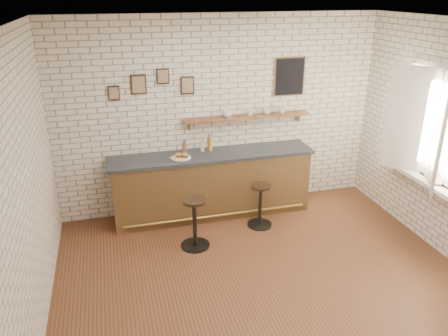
{
  "coord_description": "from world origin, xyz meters",
  "views": [
    {
      "loc": [
        -1.62,
        -4.28,
        3.32
      ],
      "look_at": [
        -0.24,
        0.9,
        1.1
      ],
      "focal_mm": 35.0,
      "sensor_mm": 36.0,
      "label": 1
    }
  ],
  "objects_px": {
    "bar_stool_left": "(195,221)",
    "shelf_cup_d": "(283,110)",
    "bitters_bottle_amber": "(209,144)",
    "sandwich_plate": "(181,158)",
    "book_lower": "(429,181)",
    "bitters_bottle_brown": "(184,148)",
    "bar_stool_right": "(260,204)",
    "bar_counter": "(212,184)",
    "condiment_bottle_yellow": "(210,146)",
    "shelf_cup_c": "(267,111)",
    "shelf_cup_a": "(227,114)",
    "shelf_cup_b": "(250,112)",
    "ciabatta_sandwich": "(182,155)",
    "bitters_bottle_white": "(202,146)",
    "book_upper": "(429,180)"
  },
  "relations": [
    {
      "from": "bar_stool_left",
      "to": "shelf_cup_d",
      "type": "relative_size",
      "value": 7.23
    },
    {
      "from": "bitters_bottle_amber",
      "to": "bar_stool_left",
      "type": "xyz_separation_m",
      "value": [
        -0.45,
        -1.01,
        -0.73
      ]
    },
    {
      "from": "sandwich_plate",
      "to": "bitters_bottle_amber",
      "type": "bearing_deg",
      "value": 24.18
    },
    {
      "from": "book_lower",
      "to": "bitters_bottle_brown",
      "type": "bearing_deg",
      "value": 162.47
    },
    {
      "from": "bar_stool_left",
      "to": "sandwich_plate",
      "type": "bearing_deg",
      "value": 91.61
    },
    {
      "from": "sandwich_plate",
      "to": "bar_stool_right",
      "type": "relative_size",
      "value": 0.42
    },
    {
      "from": "bar_counter",
      "to": "condiment_bottle_yellow",
      "type": "height_order",
      "value": "condiment_bottle_yellow"
    },
    {
      "from": "shelf_cup_c",
      "to": "shelf_cup_a",
      "type": "bearing_deg",
      "value": 117.37
    },
    {
      "from": "sandwich_plate",
      "to": "bar_stool_left",
      "type": "height_order",
      "value": "sandwich_plate"
    },
    {
      "from": "bar_counter",
      "to": "sandwich_plate",
      "type": "bearing_deg",
      "value": -171.97
    },
    {
      "from": "sandwich_plate",
      "to": "shelf_cup_c",
      "type": "height_order",
      "value": "shelf_cup_c"
    },
    {
      "from": "shelf_cup_b",
      "to": "shelf_cup_a",
      "type": "bearing_deg",
      "value": 103.49
    },
    {
      "from": "ciabatta_sandwich",
      "to": "book_lower",
      "type": "relative_size",
      "value": 1.01
    },
    {
      "from": "book_lower",
      "to": "shelf_cup_b",
      "type": "bearing_deg",
      "value": 149.94
    },
    {
      "from": "ciabatta_sandwich",
      "to": "shelf_cup_b",
      "type": "relative_size",
      "value": 1.94
    },
    {
      "from": "shelf_cup_d",
      "to": "book_lower",
      "type": "bearing_deg",
      "value": -50.6
    },
    {
      "from": "bitters_bottle_white",
      "to": "bar_stool_right",
      "type": "height_order",
      "value": "bitters_bottle_white"
    },
    {
      "from": "ciabatta_sandwich",
      "to": "shelf_cup_a",
      "type": "relative_size",
      "value": 1.48
    },
    {
      "from": "condiment_bottle_yellow",
      "to": "shelf_cup_b",
      "type": "relative_size",
      "value": 1.68
    },
    {
      "from": "shelf_cup_a",
      "to": "bar_counter",
      "type": "bearing_deg",
      "value": -162.1
    },
    {
      "from": "book_upper",
      "to": "bar_stool_right",
      "type": "bearing_deg",
      "value": -165.83
    },
    {
      "from": "ciabatta_sandwich",
      "to": "condiment_bottle_yellow",
      "type": "xyz_separation_m",
      "value": [
        0.48,
        0.21,
        0.03
      ]
    },
    {
      "from": "sandwich_plate",
      "to": "book_upper",
      "type": "relative_size",
      "value": 1.37
    },
    {
      "from": "shelf_cup_b",
      "to": "book_lower",
      "type": "xyz_separation_m",
      "value": [
        1.94,
        -1.78,
        -0.61
      ]
    },
    {
      "from": "shelf_cup_d",
      "to": "ciabatta_sandwich",
      "type": "bearing_deg",
      "value": -169.63
    },
    {
      "from": "ciabatta_sandwich",
      "to": "bar_stool_left",
      "type": "bearing_deg",
      "value": -89.03
    },
    {
      "from": "shelf_cup_c",
      "to": "book_lower",
      "type": "height_order",
      "value": "shelf_cup_c"
    },
    {
      "from": "condiment_bottle_yellow",
      "to": "shelf_cup_b",
      "type": "distance_m",
      "value": 0.79
    },
    {
      "from": "bar_stool_right",
      "to": "book_lower",
      "type": "xyz_separation_m",
      "value": [
        1.99,
        -1.02,
        0.58
      ]
    },
    {
      "from": "bar_stool_right",
      "to": "shelf_cup_d",
      "type": "relative_size",
      "value": 6.68
    },
    {
      "from": "shelf_cup_a",
      "to": "shelf_cup_b",
      "type": "xyz_separation_m",
      "value": [
        0.35,
        0.0,
        -0.01
      ]
    },
    {
      "from": "bar_counter",
      "to": "book_upper",
      "type": "distance_m",
      "value": 3.07
    },
    {
      "from": "bar_stool_left",
      "to": "shelf_cup_b",
      "type": "distance_m",
      "value": 1.93
    },
    {
      "from": "bar_counter",
      "to": "bitters_bottle_white",
      "type": "relative_size",
      "value": 14.46
    },
    {
      "from": "bitters_bottle_white",
      "to": "book_upper",
      "type": "xyz_separation_m",
      "value": [
        2.7,
        -1.73,
        -0.14
      ]
    },
    {
      "from": "ciabatta_sandwich",
      "to": "shelf_cup_a",
      "type": "height_order",
      "value": "shelf_cup_a"
    },
    {
      "from": "ciabatta_sandwich",
      "to": "bitters_bottle_white",
      "type": "bearing_deg",
      "value": 30.66
    },
    {
      "from": "bitters_bottle_amber",
      "to": "shelf_cup_b",
      "type": "bearing_deg",
      "value": 4.9
    },
    {
      "from": "bitters_bottle_brown",
      "to": "shelf_cup_c",
      "type": "relative_size",
      "value": 1.59
    },
    {
      "from": "bar_stool_right",
      "to": "shelf_cup_c",
      "type": "height_order",
      "value": "shelf_cup_c"
    },
    {
      "from": "bar_counter",
      "to": "sandwich_plate",
      "type": "relative_size",
      "value": 11.07
    },
    {
      "from": "shelf_cup_d",
      "to": "book_upper",
      "type": "xyz_separation_m",
      "value": [
        1.4,
        -1.78,
        -0.59
      ]
    },
    {
      "from": "bar_stool_right",
      "to": "condiment_bottle_yellow",
      "type": "bearing_deg",
      "value": 129.81
    },
    {
      "from": "book_upper",
      "to": "shelf_cup_a",
      "type": "bearing_deg",
      "value": -176.43
    },
    {
      "from": "shelf_cup_b",
      "to": "bar_stool_right",
      "type": "bearing_deg",
      "value": -170.72
    },
    {
      "from": "bitters_bottle_brown",
      "to": "shelf_cup_d",
      "type": "xyz_separation_m",
      "value": [
        1.58,
        0.06,
        0.46
      ]
    },
    {
      "from": "condiment_bottle_yellow",
      "to": "book_upper",
      "type": "height_order",
      "value": "condiment_bottle_yellow"
    },
    {
      "from": "bar_counter",
      "to": "bitters_bottle_amber",
      "type": "xyz_separation_m",
      "value": [
        -0.0,
        0.14,
        0.61
      ]
    },
    {
      "from": "bitters_bottle_white",
      "to": "bar_counter",
      "type": "bearing_deg",
      "value": -52.64
    },
    {
      "from": "sandwich_plate",
      "to": "bitters_bottle_white",
      "type": "relative_size",
      "value": 1.31
    }
  ]
}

